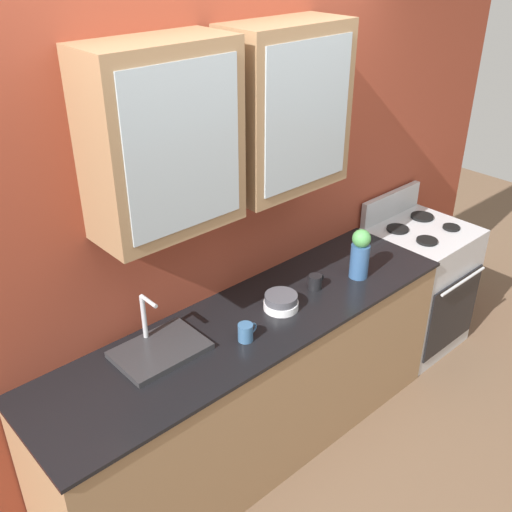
% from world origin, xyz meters
% --- Properties ---
extents(ground_plane, '(10.00, 10.00, 0.00)m').
position_xyz_m(ground_plane, '(0.00, 0.00, 0.00)').
color(ground_plane, brown).
extents(back_wall_unit, '(5.03, 0.42, 2.89)m').
position_xyz_m(back_wall_unit, '(-0.01, 0.33, 1.53)').
color(back_wall_unit, '#993D28').
rests_on(back_wall_unit, ground_plane).
extents(counter, '(2.46, 0.65, 0.90)m').
position_xyz_m(counter, '(0.00, 0.00, 0.45)').
color(counter, '#93704C').
rests_on(counter, ground_plane).
extents(stove_range, '(0.63, 0.66, 1.08)m').
position_xyz_m(stove_range, '(1.54, 0.00, 0.46)').
color(stove_range, silver).
rests_on(stove_range, ground_plane).
extents(sink_faucet, '(0.43, 0.30, 0.28)m').
position_xyz_m(sink_faucet, '(-0.51, 0.10, 0.92)').
color(sink_faucet, '#2D2D30').
rests_on(sink_faucet, counter).
extents(bowl_stack, '(0.19, 0.19, 0.08)m').
position_xyz_m(bowl_stack, '(0.18, -0.02, 0.94)').
color(bowl_stack, white).
rests_on(bowl_stack, counter).
extents(vase, '(0.11, 0.11, 0.30)m').
position_xyz_m(vase, '(0.74, -0.09, 1.05)').
color(vase, '#33598C').
rests_on(vase, counter).
extents(cup_near_sink, '(0.11, 0.08, 0.09)m').
position_xyz_m(cup_near_sink, '(-0.14, -0.10, 0.94)').
color(cup_near_sink, '#38608C').
rests_on(cup_near_sink, counter).
extents(cup_near_bowls, '(0.11, 0.08, 0.08)m').
position_xyz_m(cup_near_bowls, '(0.46, -0.01, 0.94)').
color(cup_near_bowls, black).
rests_on(cup_near_bowls, counter).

